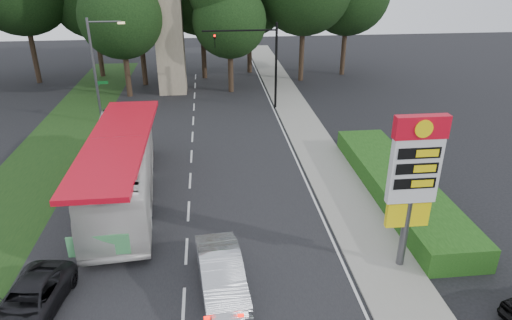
{
  "coord_description": "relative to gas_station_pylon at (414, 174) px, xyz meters",
  "views": [
    {
      "loc": [
        1.32,
        -13.27,
        12.41
      ],
      "look_at": [
        3.69,
        8.78,
        2.2
      ],
      "focal_mm": 32.0,
      "sensor_mm": 36.0,
      "label": 1
    }
  ],
  "objects": [
    {
      "name": "tree_monument_right",
      "position": [
        -5.7,
        27.51,
        3.56
      ],
      "size": [
        6.72,
        6.72,
        13.2
      ],
      "color": "#2D2116",
      "rests_on": "ground"
    },
    {
      "name": "streetlight_signs",
      "position": [
        -16.19,
        20.01,
        -0.01
      ],
      "size": [
        2.75,
        0.98,
        8.0
      ],
      "color": "#59595E",
      "rests_on": "ground"
    },
    {
      "name": "traffic_signal_mast",
      "position": [
        -3.52,
        22.0,
        0.22
      ],
      "size": [
        6.1,
        0.35,
        7.2
      ],
      "color": "black",
      "rests_on": "ground"
    },
    {
      "name": "ground",
      "position": [
        -9.2,
        -1.99,
        -4.45
      ],
      "size": [
        120.0,
        120.0,
        0.0
      ],
      "primitive_type": "plane",
      "color": "black",
      "rests_on": "ground"
    },
    {
      "name": "suv_charcoal",
      "position": [
        -14.8,
        -1.35,
        -3.82
      ],
      "size": [
        2.66,
        4.73,
        1.25
      ],
      "primitive_type": "imported",
      "rotation": [
        0.0,
        0.0,
        -0.14
      ],
      "color": "black",
      "rests_on": "ground"
    },
    {
      "name": "hedge",
      "position": [
        2.3,
        6.01,
        -3.85
      ],
      "size": [
        3.0,
        14.0,
        1.2
      ],
      "primitive_type": "cube",
      "color": "#1A4512",
      "rests_on": "ground"
    },
    {
      "name": "grass_verge_left",
      "position": [
        -18.7,
        16.01,
        -4.44
      ],
      "size": [
        5.0,
        50.0,
        0.02
      ],
      "primitive_type": "cube",
      "color": "#193814",
      "rests_on": "ground"
    },
    {
      "name": "sedan_silver",
      "position": [
        -7.7,
        -0.7,
        -3.66
      ],
      "size": [
        2.15,
        4.94,
        1.58
      ],
      "primitive_type": "imported",
      "rotation": [
        0.0,
        0.0,
        0.1
      ],
      "color": "#B0B2B8",
      "rests_on": "ground"
    },
    {
      "name": "road_surface",
      "position": [
        -9.2,
        10.01,
        -4.44
      ],
      "size": [
        14.0,
        80.0,
        0.02
      ],
      "primitive_type": "cube",
      "color": "black",
      "rests_on": "ground"
    },
    {
      "name": "monument",
      "position": [
        -11.2,
        28.01,
        0.66
      ],
      "size": [
        3.0,
        3.0,
        10.05
      ],
      "color": "gray",
      "rests_on": "ground"
    },
    {
      "name": "transit_bus",
      "position": [
        -12.7,
        7.28,
        -2.67
      ],
      "size": [
        4.1,
        12.99,
        3.56
      ],
      "primitive_type": "imported",
      "rotation": [
        0.0,
        0.0,
        0.09
      ],
      "color": "silver",
      "rests_on": "ground"
    },
    {
      "name": "sidewalk_right",
      "position": [
        -0.7,
        10.01,
        -4.39
      ],
      "size": [
        3.0,
        80.0,
        0.12
      ],
      "primitive_type": "cube",
      "color": "gray",
      "rests_on": "ground"
    },
    {
      "name": "gas_station_pylon",
      "position": [
        0.0,
        0.0,
        0.0
      ],
      "size": [
        2.1,
        0.45,
        6.85
      ],
      "color": "#59595E",
      "rests_on": "ground"
    }
  ]
}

